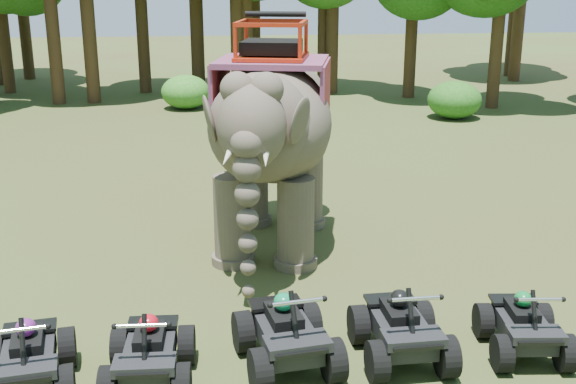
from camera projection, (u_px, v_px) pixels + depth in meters
name	position (u px, v px, depth m)	size (l,w,h in m)	color
ground	(296.00, 323.00, 11.87)	(110.00, 110.00, 0.00)	#47381E
elephant	(272.00, 134.00, 14.67)	(2.48, 5.64, 4.74)	#4C4337
atv_0	(27.00, 350.00, 9.82)	(1.22, 1.67, 1.24)	black
atv_1	(149.00, 344.00, 9.98)	(1.20, 1.64, 1.22)	black
atv_2	(286.00, 324.00, 10.44)	(1.31, 1.79, 1.33)	black
atv_3	(402.00, 319.00, 10.62)	(1.26, 1.73, 1.28)	black
atv_4	(524.00, 318.00, 10.80)	(1.14, 1.57, 1.16)	black
tree_0	(236.00, 5.00, 31.37)	(5.78, 5.78, 8.26)	#195114
tree_1	(324.00, 0.00, 33.38)	(5.96, 5.96, 8.51)	#195114
tree_2	(412.00, 10.00, 31.95)	(5.44, 5.44, 7.76)	#195114
tree_3	(499.00, 16.00, 29.41)	(5.30, 5.30, 7.57)	#195114
tree_31	(50.00, 1.00, 30.15)	(6.04, 6.04, 8.63)	#195114
tree_34	(1.00, 12.00, 33.15)	(5.22, 5.22, 7.46)	#195114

